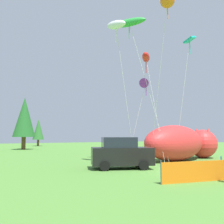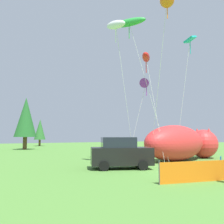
% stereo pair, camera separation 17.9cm
% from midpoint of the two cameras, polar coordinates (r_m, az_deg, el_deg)
% --- Properties ---
extents(ground_plane, '(120.00, 120.00, 0.00)m').
position_cam_midpoint_polar(ground_plane, '(15.78, 14.42, -12.80)').
color(ground_plane, '#548C38').
extents(parked_car, '(4.20, 3.19, 1.97)m').
position_cam_midpoint_polar(parked_car, '(15.97, 1.78, -9.39)').
color(parked_car, black).
rests_on(parked_car, ground).
extents(folding_chair, '(0.67, 0.67, 0.88)m').
position_cam_midpoint_polar(folding_chair, '(16.00, 23.89, -10.54)').
color(folding_chair, '#1959A5').
rests_on(folding_chair, ground).
extents(inflatable_cat, '(9.14, 3.82, 2.93)m').
position_cam_midpoint_polar(inflatable_cat, '(22.11, 15.37, -7.10)').
color(inflatable_cat, red).
rests_on(inflatable_cat, ground).
extents(safety_fence, '(6.38, 1.57, 1.02)m').
position_cam_midpoint_polar(safety_fence, '(13.01, 23.56, -12.07)').
color(safety_fence, orange).
rests_on(safety_fence, ground).
extents(kite_red_lizard, '(2.27, 3.30, 8.98)m').
position_cam_midpoint_polar(kite_red_lizard, '(21.28, 7.53, 12.20)').
color(kite_red_lizard, silver).
rests_on(kite_red_lizard, ground).
extents(kite_teal_diamond, '(1.73, 1.42, 10.83)m').
position_cam_midpoint_polar(kite_teal_diamond, '(23.69, 17.06, 14.96)').
color(kite_teal_diamond, silver).
rests_on(kite_teal_diamond, ground).
extents(kite_green_fish, '(3.56, 2.94, 11.38)m').
position_cam_midpoint_polar(kite_green_fish, '(20.97, 3.72, 19.62)').
color(kite_green_fish, silver).
rests_on(kite_green_fish, ground).
extents(kite_orange_flower, '(1.27, 3.40, 11.83)m').
position_cam_midpoint_polar(kite_orange_flower, '(19.15, 12.24, 23.48)').
color(kite_orange_flower, silver).
rests_on(kite_orange_flower, ground).
extents(kite_white_ghost, '(2.17, 2.08, 10.57)m').
position_cam_midpoint_polar(kite_white_ghost, '(19.08, 0.65, 19.18)').
color(kite_white_ghost, silver).
rests_on(kite_white_ghost, ground).
extents(kite_purple_delta, '(2.68, 1.67, 7.67)m').
position_cam_midpoint_polar(kite_purple_delta, '(23.30, 7.55, 6.81)').
color(kite_purple_delta, silver).
rests_on(kite_purple_delta, ground).
extents(horizon_tree_east, '(2.26, 2.26, 5.39)m').
position_cam_midpoint_polar(horizon_tree_east, '(52.53, -16.57, -3.85)').
color(horizon_tree_east, brown).
rests_on(horizon_tree_east, ground).
extents(horizon_tree_mid, '(3.31, 3.31, 7.89)m').
position_cam_midpoint_polar(horizon_tree_mid, '(40.08, -19.51, -1.15)').
color(horizon_tree_mid, brown).
rests_on(horizon_tree_mid, ground).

